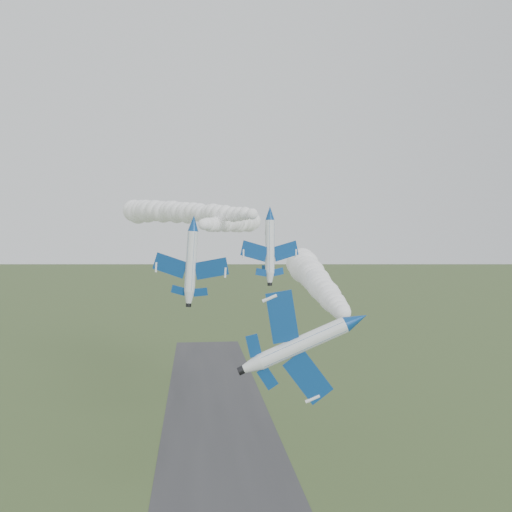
# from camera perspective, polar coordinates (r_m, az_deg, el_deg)

# --- Properties ---
(runway) EXTENTS (24.00, 260.00, 0.04)m
(runway) POSITION_cam_1_polar(r_m,az_deg,el_deg) (103.09, -3.06, -21.21)
(runway) COLOR #303033
(runway) RESTS_ON ground
(jet_lead) EXTENTS (5.21, 14.14, 10.78)m
(jet_lead) POSITION_cam_1_polar(r_m,az_deg,el_deg) (58.33, 10.04, -6.31)
(jet_lead) COLOR white
(smoke_trail_jet_lead) EXTENTS (8.41, 60.78, 5.75)m
(smoke_trail_jet_lead) POSITION_cam_1_polar(r_m,az_deg,el_deg) (91.31, 5.93, -2.35)
(smoke_trail_jet_lead) COLOR silver
(jet_pair_left) EXTENTS (11.71, 13.66, 3.45)m
(jet_pair_left) POSITION_cam_1_polar(r_m,az_deg,el_deg) (86.11, -6.29, 3.31)
(jet_pair_left) COLOR white
(smoke_trail_jet_pair_left) EXTENTS (18.90, 52.95, 4.53)m
(smoke_trail_jet_pair_left) POSITION_cam_1_polar(r_m,az_deg,el_deg) (116.14, -2.42, 3.35)
(smoke_trail_jet_pair_left) COLOR silver
(jet_pair_right) EXTENTS (10.06, 11.45, 2.98)m
(jet_pair_right) POSITION_cam_1_polar(r_m,az_deg,el_deg) (86.81, 1.44, 4.34)
(jet_pair_right) COLOR white
(smoke_trail_jet_pair_right) EXTENTS (35.27, 68.26, 5.78)m
(smoke_trail_jet_pair_right) POSITION_cam_1_polar(r_m,az_deg,el_deg) (121.90, -7.76, 4.34)
(smoke_trail_jet_pair_right) COLOR silver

